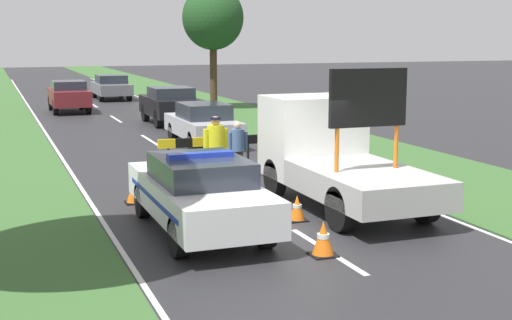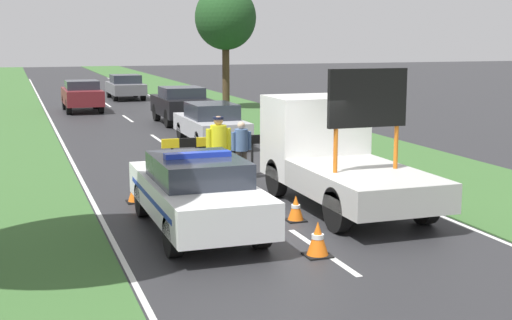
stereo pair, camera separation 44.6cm
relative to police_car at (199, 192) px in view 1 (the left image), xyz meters
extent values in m
plane|color=#28282B|center=(1.76, 0.05, -0.78)|extent=(160.00, 160.00, 0.00)
cube|color=silver|center=(1.76, -2.02, -0.78)|extent=(0.12, 2.92, 0.01)
cube|color=silver|center=(1.76, 5.27, -0.78)|extent=(0.12, 2.92, 0.01)
cube|color=silver|center=(1.76, 12.57, -0.78)|extent=(0.12, 2.92, 0.01)
cube|color=silver|center=(1.76, 19.86, -0.78)|extent=(0.12, 2.92, 0.01)
cube|color=silver|center=(1.76, 27.15, -0.78)|extent=(0.12, 2.92, 0.01)
cube|color=silver|center=(1.76, 34.45, -0.78)|extent=(0.12, 2.92, 0.01)
cube|color=silver|center=(1.76, 41.74, -0.78)|extent=(0.12, 2.92, 0.01)
cube|color=silver|center=(1.76, 49.03, -0.78)|extent=(0.12, 2.92, 0.01)
cube|color=silver|center=(-1.66, 17.83, -0.78)|extent=(0.10, 71.79, 0.01)
cube|color=silver|center=(5.18, 17.83, -0.78)|extent=(0.10, 71.79, 0.01)
cube|color=#38602D|center=(7.64, 20.05, -0.77)|extent=(4.73, 120.00, 0.03)
cube|color=white|center=(0.00, 0.02, -0.09)|extent=(1.83, 4.80, 0.66)
cube|color=#282D38|center=(0.00, -0.13, 0.47)|extent=(1.61, 2.21, 0.46)
cylinder|color=black|center=(-0.80, 1.51, -0.42)|extent=(0.24, 0.72, 0.72)
cylinder|color=black|center=(0.80, 1.51, -0.42)|extent=(0.24, 0.72, 0.72)
cylinder|color=black|center=(-0.80, -1.47, -0.42)|extent=(0.24, 0.72, 0.72)
cylinder|color=black|center=(0.80, -1.47, -0.42)|extent=(0.24, 0.72, 0.72)
cube|color=#1E38C6|center=(0.00, -0.13, 0.75)|extent=(1.28, 0.24, 0.10)
cube|color=#193399|center=(0.00, 0.02, -0.06)|extent=(1.84, 3.94, 0.10)
cube|color=black|center=(0.00, 2.46, -0.16)|extent=(1.01, 0.08, 0.39)
cube|color=white|center=(3.52, 2.38, 0.62)|extent=(2.17, 1.68, 1.91)
cube|color=#232833|center=(3.52, 3.20, 0.97)|extent=(1.85, 0.04, 0.84)
cube|color=#B2B2AD|center=(3.52, -0.26, -0.04)|extent=(2.17, 3.59, 0.58)
cylinder|color=#D16619|center=(2.83, -0.26, 0.70)|extent=(0.09, 0.09, 0.90)
cylinder|color=#D16619|center=(4.21, -0.26, 0.70)|extent=(0.09, 0.09, 0.90)
cube|color=black|center=(3.52, -0.26, 1.74)|extent=(1.73, 0.12, 1.19)
cylinder|color=black|center=(2.55, 2.38, -0.33)|extent=(0.24, 0.90, 0.90)
cylinder|color=black|center=(4.49, 2.38, -0.33)|extent=(0.24, 0.90, 0.90)
cylinder|color=black|center=(2.55, -0.98, -0.33)|extent=(0.24, 0.90, 0.90)
cylinder|color=black|center=(4.49, -0.98, -0.33)|extent=(0.24, 0.90, 0.90)
cylinder|color=black|center=(0.62, 5.01, -0.34)|extent=(0.07, 0.07, 0.87)
cylinder|color=black|center=(2.83, 5.01, -0.34)|extent=(0.07, 0.07, 0.87)
cube|color=yellow|center=(0.57, 5.01, 0.21)|extent=(0.46, 0.08, 0.24)
cube|color=black|center=(1.03, 5.01, 0.21)|extent=(0.46, 0.08, 0.24)
cube|color=yellow|center=(1.49, 5.01, 0.21)|extent=(0.46, 0.08, 0.24)
cube|color=black|center=(1.96, 5.01, 0.21)|extent=(0.46, 0.08, 0.24)
cube|color=yellow|center=(2.42, 5.01, 0.21)|extent=(0.46, 0.08, 0.24)
cube|color=black|center=(2.88, 5.01, 0.21)|extent=(0.46, 0.08, 0.24)
cylinder|color=#191E38|center=(1.47, 3.87, -0.33)|extent=(0.17, 0.17, 0.90)
cylinder|color=#191E38|center=(1.65, 3.87, -0.33)|extent=(0.17, 0.17, 0.90)
cylinder|color=yellow|center=(1.56, 3.87, 0.45)|extent=(0.41, 0.41, 0.67)
cylinder|color=yellow|center=(1.30, 3.87, 0.42)|extent=(0.13, 0.13, 0.57)
cylinder|color=yellow|center=(1.81, 3.87, 0.42)|extent=(0.13, 0.13, 0.57)
sphere|color=#A57A5B|center=(1.56, 3.87, 0.90)|extent=(0.23, 0.23, 0.23)
cylinder|color=#141933|center=(1.56, 3.87, 0.97)|extent=(0.27, 0.27, 0.06)
cylinder|color=brown|center=(2.30, 4.58, -0.40)|extent=(0.14, 0.14, 0.77)
cylinder|color=brown|center=(2.46, 4.58, -0.40)|extent=(0.14, 0.14, 0.77)
cylinder|color=#4C6B9E|center=(2.38, 4.58, 0.28)|extent=(0.35, 0.35, 0.58)
cylinder|color=#4C6B9E|center=(2.16, 4.58, 0.25)|extent=(0.12, 0.12, 0.49)
cylinder|color=#4C6B9E|center=(2.60, 4.58, 0.25)|extent=(0.12, 0.12, 0.49)
sphere|color=beige|center=(2.38, 4.58, 0.67)|extent=(0.20, 0.20, 0.20)
cube|color=black|center=(0.86, 3.63, -0.77)|extent=(0.48, 0.48, 0.03)
cone|color=orange|center=(0.86, 3.63, -0.44)|extent=(0.41, 0.41, 0.63)
cylinder|color=white|center=(0.86, 3.63, -0.40)|extent=(0.23, 0.23, 0.09)
cube|color=black|center=(2.11, 0.07, -0.77)|extent=(0.39, 0.39, 0.03)
cone|color=orange|center=(2.11, 0.07, -0.50)|extent=(0.33, 0.33, 0.51)
cylinder|color=white|center=(2.11, 0.07, -0.47)|extent=(0.19, 0.19, 0.07)
cube|color=black|center=(1.57, -2.26, -0.77)|extent=(0.45, 0.45, 0.03)
cone|color=orange|center=(1.57, -2.26, -0.46)|extent=(0.38, 0.38, 0.59)
cylinder|color=white|center=(1.57, -2.26, -0.43)|extent=(0.21, 0.21, 0.08)
cube|color=black|center=(-0.72, 2.83, -0.77)|extent=(0.42, 0.42, 0.03)
cone|color=orange|center=(-0.72, 2.83, -0.48)|extent=(0.36, 0.36, 0.55)
cylinder|color=white|center=(-0.72, 2.83, -0.45)|extent=(0.20, 0.20, 0.08)
cube|color=black|center=(0.84, 6.12, -0.77)|extent=(0.44, 0.44, 0.03)
cone|color=orange|center=(0.84, 6.12, -0.46)|extent=(0.38, 0.38, 0.58)
cylinder|color=white|center=(0.84, 6.12, -0.43)|extent=(0.21, 0.21, 0.08)
cube|color=#B2B2B7|center=(3.28, 10.87, -0.15)|extent=(1.73, 4.33, 0.60)
cube|color=#282D38|center=(3.28, 10.74, 0.42)|extent=(1.52, 1.99, 0.53)
cylinder|color=black|center=(2.54, 12.22, -0.45)|extent=(0.24, 0.67, 0.67)
cylinder|color=black|center=(4.03, 12.22, -0.45)|extent=(0.24, 0.67, 0.67)
cylinder|color=black|center=(2.54, 9.53, -0.45)|extent=(0.24, 0.67, 0.67)
cylinder|color=black|center=(4.03, 9.53, -0.45)|extent=(0.24, 0.67, 0.67)
cube|color=black|center=(3.70, 17.22, -0.01)|extent=(1.94, 4.10, 0.77)
cube|color=#282D38|center=(3.70, 17.10, 0.59)|extent=(1.70, 1.89, 0.45)
cylinder|color=black|center=(2.85, 18.50, -0.40)|extent=(0.24, 0.77, 0.77)
cylinder|color=black|center=(4.55, 18.50, -0.40)|extent=(0.24, 0.77, 0.77)
cylinder|color=black|center=(2.85, 15.95, -0.40)|extent=(0.24, 0.77, 0.77)
cylinder|color=black|center=(4.55, 15.95, -0.40)|extent=(0.24, 0.77, 0.77)
cube|color=maroon|center=(0.10, 23.82, -0.02)|extent=(1.79, 3.99, 0.76)
cube|color=#282D38|center=(0.10, 23.70, 0.57)|extent=(1.58, 1.84, 0.44)
cylinder|color=black|center=(-0.67, 25.06, -0.40)|extent=(0.24, 0.76, 0.76)
cylinder|color=black|center=(0.88, 25.06, -0.40)|extent=(0.24, 0.76, 0.76)
cylinder|color=black|center=(-0.67, 22.58, -0.40)|extent=(0.24, 0.76, 0.76)
cylinder|color=black|center=(0.88, 22.58, -0.40)|extent=(0.24, 0.76, 0.76)
cube|color=slate|center=(3.31, 30.50, -0.12)|extent=(1.89, 4.34, 0.63)
cube|color=#282D38|center=(3.31, 30.37, 0.44)|extent=(1.67, 2.00, 0.50)
cylinder|color=black|center=(2.49, 31.84, -0.44)|extent=(0.24, 0.68, 0.68)
cylinder|color=black|center=(4.14, 31.84, -0.44)|extent=(0.24, 0.68, 0.68)
cylinder|color=black|center=(2.49, 29.15, -0.44)|extent=(0.24, 0.68, 0.68)
cylinder|color=black|center=(4.14, 29.15, -0.44)|extent=(0.24, 0.68, 0.68)
cylinder|color=#42301E|center=(7.36, 22.64, 0.99)|extent=(0.37, 0.37, 3.54)
ellipsoid|color=#1E471E|center=(7.36, 22.64, 3.94)|extent=(3.16, 3.16, 3.31)
camera|label=1|loc=(-3.72, -12.99, 2.97)|focal=50.00mm
camera|label=2|loc=(-3.30, -13.14, 2.97)|focal=50.00mm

